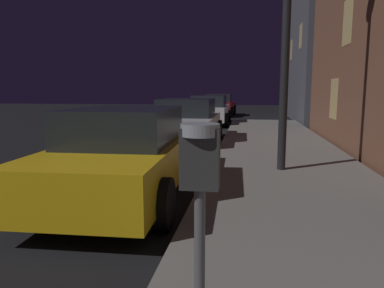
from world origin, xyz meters
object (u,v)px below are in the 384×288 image
at_px(car_yellow_cab, 127,153).
at_px(car_white, 209,110).
at_px(parking_meter, 200,193).
at_px(car_silver, 187,121).
at_px(car_red, 219,105).

xyz_separation_m(car_yellow_cab, car_white, (-0.00, 12.56, 0.02)).
distance_m(car_yellow_cab, car_white, 12.56).
relative_size(parking_meter, car_silver, 0.33).
height_order(car_silver, car_red, same).
height_order(parking_meter, car_silver, parking_meter).
xyz_separation_m(parking_meter, car_white, (-1.69, 16.36, -0.49)).
distance_m(parking_meter, car_red, 22.47).
bearing_deg(car_silver, car_white, 90.00).
relative_size(car_white, car_red, 1.06).
bearing_deg(car_yellow_cab, parking_meter, -66.01).
bearing_deg(parking_meter, car_silver, 99.90).
distance_m(parking_meter, car_white, 16.45).
distance_m(car_silver, car_white, 6.68).
distance_m(car_white, car_red, 6.05).
xyz_separation_m(car_silver, car_red, (-0.00, 12.73, -0.01)).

